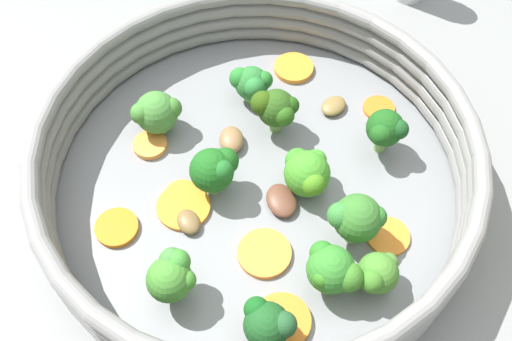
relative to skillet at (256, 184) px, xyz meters
The scene contains 28 objects.
ground_plane 0.01m from the skillet, ahead, with size 4.00×4.00×0.00m, color gray.
skillet is the anchor object (origin of this frame).
skillet_rim_wall 0.04m from the skillet, ahead, with size 0.37×0.37×0.06m.
skillet_rivet_left 0.17m from the skillet, 21.81° to the left, with size 0.01×0.01×0.01m, color gray.
carrot_slice_0 0.12m from the skillet, ahead, with size 0.04×0.04×0.00m, color orange.
carrot_slice_1 0.07m from the skillet, 65.88° to the left, with size 0.04×0.04×0.00m, color orange.
carrot_slice_2 0.07m from the skillet, ahead, with size 0.05×0.05×0.00m, color orange.
carrot_slice_3 0.07m from the skillet, 15.41° to the right, with size 0.03×0.03×0.00m, color orange.
carrot_slice_4 0.14m from the skillet, behind, with size 0.03×0.03×0.00m, color orange.
carrot_slice_5 0.12m from the skillet, 123.15° to the left, with size 0.04×0.04×0.00m, color orange.
carrot_slice_6 0.13m from the skillet, 69.09° to the left, with size 0.04×0.04×0.01m, color orange.
carrot_slice_7 0.14m from the skillet, 135.51° to the right, with size 0.04×0.04×0.01m, color orange.
carrot_slice_8 0.10m from the skillet, 50.23° to the right, with size 0.03×0.03×0.01m, color orange.
broccoli_floret_0 0.05m from the skillet, 140.44° to the left, with size 0.04×0.05×0.04m.
broccoli_floret_1 0.12m from the skillet, 91.25° to the left, with size 0.04×0.05×0.05m.
broccoli_floret_2 0.12m from the skillet, 166.41° to the left, with size 0.04×0.03×0.05m.
broccoli_floret_3 0.07m from the skillet, 137.00° to the right, with size 0.04×0.04×0.05m.
broccoli_floret_4 0.13m from the skillet, 29.76° to the left, with size 0.04×0.04×0.05m.
broccoli_floret_5 0.14m from the skillet, 63.92° to the left, with size 0.04×0.04×0.04m.
broccoli_floret_6 0.05m from the skillet, 14.14° to the right, with size 0.04×0.04×0.05m.
broccoli_floret_7 0.14m from the skillet, 103.49° to the left, with size 0.04×0.03×0.04m.
broccoli_floret_8 0.10m from the skillet, 114.85° to the left, with size 0.04×0.04×0.05m.
broccoli_floret_9 0.11m from the skillet, 61.75° to the right, with size 0.05×0.04×0.04m.
broccoli_floret_10 0.10m from the skillet, 116.94° to the right, with size 0.04×0.04×0.04m.
mushroom_piece_0 0.05m from the skillet, 92.88° to the right, with size 0.03×0.02×0.01m, color olive.
mushroom_piece_1 0.03m from the skillet, 102.56° to the left, with size 0.03×0.03×0.01m, color brown.
mushroom_piece_2 0.07m from the skillet, ahead, with size 0.02×0.02×0.01m, color brown.
mushroom_piece_3 0.11m from the skillet, 161.86° to the right, with size 0.03×0.02×0.01m, color olive.
Camera 1 is at (0.14, 0.25, 0.45)m, focal length 42.00 mm.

